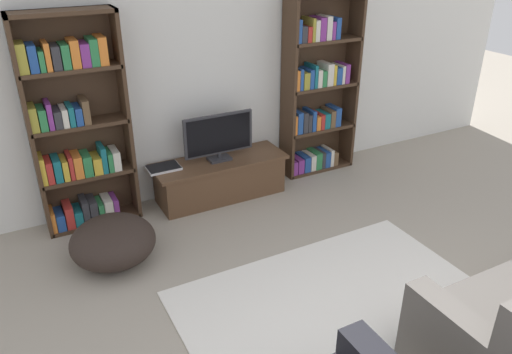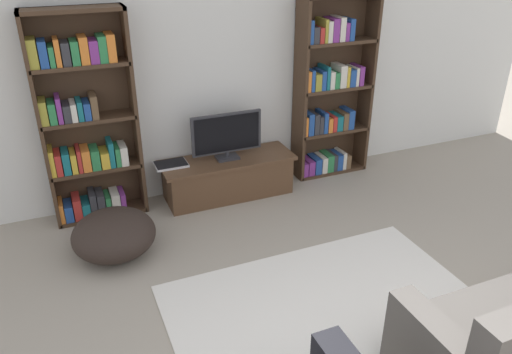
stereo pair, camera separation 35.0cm
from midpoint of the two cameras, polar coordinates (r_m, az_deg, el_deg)
wall_back at (r=5.35m, az=-9.04°, el=11.29°), size 8.80×0.06×2.60m
bookshelf_left at (r=5.03m, az=-21.78°, el=5.09°), size 0.90×0.30×2.07m
bookshelf_right at (r=5.89m, az=5.22°, el=9.75°), size 0.90×0.30×2.07m
tv_stand at (r=5.50m, az=-5.94°, el=-0.15°), size 1.46×0.51×0.44m
television at (r=5.30m, az=-6.19°, el=4.62°), size 0.77×0.16×0.51m
laptop at (r=5.29m, az=-12.43°, el=1.02°), size 0.34×0.24×0.03m
area_rug at (r=4.13m, az=6.17°, el=-13.85°), size 2.43×1.46×0.02m
beanbag_ottoman at (r=4.65m, az=-18.14°, el=-7.07°), size 0.75×0.75×0.41m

